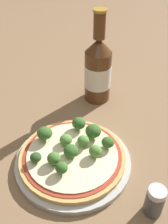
{
  "coord_description": "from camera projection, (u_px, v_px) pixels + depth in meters",
  "views": [
    {
      "loc": [
        0.31,
        -0.22,
        0.43
      ],
      "look_at": [
        -0.05,
        0.06,
        0.06
      ],
      "focal_mm": 42.0,
      "sensor_mm": 36.0,
      "label": 1
    }
  ],
  "objects": [
    {
      "name": "beer_bottle",
      "position": [
        98.0,
        70.0,
        0.68
      ],
      "size": [
        0.07,
        0.07,
        0.24
      ],
      "color": "#563319",
      "rests_on": "ground_plane"
    },
    {
      "name": "broccoli_floret_10",
      "position": [
        83.0,
        141.0,
        0.55
      ],
      "size": [
        0.02,
        0.02,
        0.03
      ],
      "color": "#89A866",
      "rests_on": "pizza"
    },
    {
      "name": "broccoli_floret_9",
      "position": [
        45.0,
        133.0,
        0.56
      ],
      "size": [
        0.03,
        0.03,
        0.03
      ],
      "color": "#89A866",
      "rests_on": "pizza"
    },
    {
      "name": "broccoli_floret_7",
      "position": [
        79.0,
        123.0,
        0.59
      ],
      "size": [
        0.03,
        0.03,
        0.03
      ],
      "color": "#89A866",
      "rests_on": "pizza"
    },
    {
      "name": "pizza",
      "position": [
        72.0,
        156.0,
        0.54
      ],
      "size": [
        0.22,
        0.22,
        0.01
      ],
      "color": "tan",
      "rests_on": "plate"
    },
    {
      "name": "broccoli_floret_0",
      "position": [
        62.0,
        168.0,
        0.49
      ],
      "size": [
        0.02,
        0.02,
        0.03
      ],
      "color": "#89A866",
      "rests_on": "pizza"
    },
    {
      "name": "broccoli_floret_2",
      "position": [
        95.0,
        151.0,
        0.52
      ],
      "size": [
        0.03,
        0.03,
        0.03
      ],
      "color": "#89A866",
      "rests_on": "pizza"
    },
    {
      "name": "plate",
      "position": [
        73.0,
        161.0,
        0.55
      ],
      "size": [
        0.24,
        0.24,
        0.01
      ],
      "color": "#B2B7B2",
      "rests_on": "ground_plane"
    },
    {
      "name": "broccoli_floret_1",
      "position": [
        93.0,
        131.0,
        0.56
      ],
      "size": [
        0.03,
        0.03,
        0.03
      ],
      "color": "#89A866",
      "rests_on": "pizza"
    },
    {
      "name": "broccoli_floret_5",
      "position": [
        66.0,
        140.0,
        0.55
      ],
      "size": [
        0.03,
        0.03,
        0.02
      ],
      "color": "#89A866",
      "rests_on": "pizza"
    },
    {
      "name": "broccoli_floret_8",
      "position": [
        108.0,
        142.0,
        0.54
      ],
      "size": [
        0.03,
        0.03,
        0.03
      ],
      "color": "#89A866",
      "rests_on": "pizza"
    },
    {
      "name": "broccoli_floret_3",
      "position": [
        71.0,
        151.0,
        0.53
      ],
      "size": [
        0.03,
        0.03,
        0.03
      ],
      "color": "#89A866",
      "rests_on": "pizza"
    },
    {
      "name": "broccoli_floret_4",
      "position": [
        54.0,
        158.0,
        0.51
      ],
      "size": [
        0.03,
        0.03,
        0.03
      ],
      "color": "#89A866",
      "rests_on": "pizza"
    },
    {
      "name": "pepper_shaker",
      "position": [
        155.0,
        201.0,
        0.45
      ],
      "size": [
        0.03,
        0.03,
        0.06
      ],
      "color": "#4C4C51",
      "rests_on": "ground_plane"
    },
    {
      "name": "ground_plane",
      "position": [
        74.0,
        156.0,
        0.57
      ],
      "size": [
        3.0,
        3.0,
        0.0
      ],
      "primitive_type": "plane",
      "color": "#846647"
    },
    {
      "name": "broccoli_floret_6",
      "position": [
        36.0,
        157.0,
        0.52
      ],
      "size": [
        0.02,
        0.02,
        0.02
      ],
      "color": "#89A866",
      "rests_on": "pizza"
    }
  ]
}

